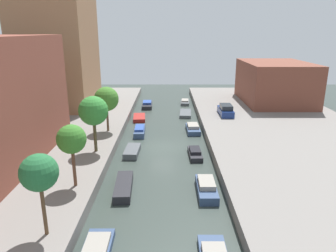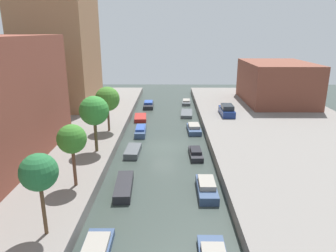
# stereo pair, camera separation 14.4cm
# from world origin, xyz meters

# --- Properties ---
(ground_plane) EXTENTS (84.00, 84.00, 0.00)m
(ground_plane) POSITION_xyz_m (0.00, 0.00, 0.00)
(ground_plane) COLOR #333D38
(quay_left) EXTENTS (20.00, 64.00, 1.00)m
(quay_left) POSITION_xyz_m (-15.00, 0.00, 0.50)
(quay_left) COLOR gray
(quay_left) RESTS_ON ground_plane
(quay_right) EXTENTS (20.00, 64.00, 1.00)m
(quay_right) POSITION_xyz_m (15.00, 0.00, 0.50)
(quay_right) COLOR gray
(quay_right) RESTS_ON ground_plane
(apartment_tower_far) EXTENTS (10.00, 11.71, 27.83)m
(apartment_tower_far) POSITION_xyz_m (-16.00, 15.74, 14.91)
(apartment_tower_far) COLOR #9E704C
(apartment_tower_far) RESTS_ON quay_left
(low_block_right) EXTENTS (10.00, 13.99, 6.50)m
(low_block_right) POSITION_xyz_m (18.00, 18.58, 4.25)
(low_block_right) COLOR brown
(low_block_right) RESTS_ON quay_right
(street_tree_0) EXTENTS (2.12, 2.12, 4.98)m
(street_tree_0) POSITION_xyz_m (-6.51, -16.95, 4.88)
(street_tree_0) COLOR brown
(street_tree_0) RESTS_ON quay_left
(street_tree_1) EXTENTS (2.18, 2.18, 4.84)m
(street_tree_1) POSITION_xyz_m (-6.51, -10.94, 4.71)
(street_tree_1) COLOR brown
(street_tree_1) RESTS_ON quay_left
(street_tree_2) EXTENTS (2.81, 2.81, 5.49)m
(street_tree_2) POSITION_xyz_m (-6.51, -3.75, 5.05)
(street_tree_2) COLOR #4C442A
(street_tree_2) RESTS_ON quay_left
(street_tree_3) EXTENTS (2.82, 2.82, 5.24)m
(street_tree_3) POSITION_xyz_m (-6.51, 2.79, 4.81)
(street_tree_3) COLOR brown
(street_tree_3) RESTS_ON quay_left
(parked_car) EXTENTS (1.71, 4.44, 1.51)m
(parked_car) POSITION_xyz_m (8.65, 10.13, 1.63)
(parked_car) COLOR navy
(parked_car) RESTS_ON quay_right
(moored_boat_left_0) EXTENTS (1.63, 4.05, 0.71)m
(moored_boat_left_0) POSITION_xyz_m (-3.55, -17.61, 0.30)
(moored_boat_left_0) COLOR #33476B
(moored_boat_left_0) RESTS_ON ground_plane
(moored_boat_left_1) EXTENTS (1.54, 4.61, 0.69)m
(moored_boat_left_1) POSITION_xyz_m (-3.00, -9.90, 0.34)
(moored_boat_left_1) COLOR #232328
(moored_boat_left_1) RESTS_ON ground_plane
(moored_boat_left_2) EXTENTS (1.56, 3.53, 0.64)m
(moored_boat_left_2) POSITION_xyz_m (-3.17, -2.08, 0.32)
(moored_boat_left_2) COLOR #4C5156
(moored_boat_left_2) RESTS_ON ground_plane
(moored_boat_left_3) EXTENTS (1.39, 4.40, 0.93)m
(moored_boat_left_3) POSITION_xyz_m (-2.97, 4.66, 0.41)
(moored_boat_left_3) COLOR #33476B
(moored_boat_left_3) RESTS_ON ground_plane
(moored_boat_left_4) EXTENTS (1.93, 3.81, 0.54)m
(moored_boat_left_4) POSITION_xyz_m (-3.58, 11.14, 0.27)
(moored_boat_left_4) COLOR maroon
(moored_boat_left_4) RESTS_ON ground_plane
(moored_boat_left_5) EXTENTS (1.72, 4.25, 0.98)m
(moored_boat_left_5) POSITION_xyz_m (-2.93, 18.80, 0.41)
(moored_boat_left_5) COLOR #232328
(moored_boat_left_5) RESTS_ON ground_plane
(moored_boat_right_1) EXTENTS (1.47, 4.05, 1.04)m
(moored_boat_right_1) POSITION_xyz_m (3.62, -10.28, 0.44)
(moored_boat_right_1) COLOR #33476B
(moored_boat_right_1) RESTS_ON ground_plane
(moored_boat_right_2) EXTENTS (1.34, 3.60, 0.82)m
(moored_boat_right_2) POSITION_xyz_m (3.33, -2.67, 0.34)
(moored_boat_right_2) COLOR #232328
(moored_boat_right_2) RESTS_ON ground_plane
(moored_boat_right_3) EXTENTS (1.69, 4.00, 0.95)m
(moored_boat_right_3) POSITION_xyz_m (3.74, 5.58, 0.40)
(moored_boat_right_3) COLOR #33476B
(moored_boat_right_3) RESTS_ON ground_plane
(moored_boat_right_4) EXTENTS (1.95, 4.46, 0.48)m
(moored_boat_right_4) POSITION_xyz_m (3.22, 13.71, 0.24)
(moored_boat_right_4) COLOR #4C5156
(moored_boat_right_4) RESTS_ON ground_plane
(moored_boat_right_5) EXTENTS (1.64, 3.81, 0.70)m
(moored_boat_right_5) POSITION_xyz_m (3.57, 21.46, 0.30)
(moored_boat_right_5) COLOR #4C5156
(moored_boat_right_5) RESTS_ON ground_plane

